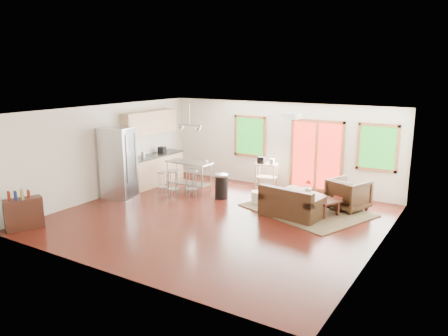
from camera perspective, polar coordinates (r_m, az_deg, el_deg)
The scene contains 29 objects.
floor at distance 10.74m, azimuth -0.85°, elevation -6.61°, with size 7.50×7.00×0.02m, color #340F0A.
ceiling at distance 10.18m, azimuth -0.90°, elevation 7.45°, with size 7.50×7.00×0.02m, color white.
back_wall at distance 13.42m, azimuth 7.25°, elevation 2.99°, with size 7.50×0.02×2.60m, color silver.
left_wall at distance 12.77m, azimuth -15.24°, elevation 2.14°, with size 0.02×7.00×2.60m, color silver.
right_wall at distance 8.99m, azimuth 19.78°, elevation -2.52°, with size 0.02×7.00×2.60m, color silver.
front_wall at distance 7.76m, azimuth -15.03°, elevation -4.56°, with size 7.50×0.02×2.60m, color silver.
window_left at distance 13.78m, azimuth 3.40°, elevation 4.16°, with size 1.10×0.05×1.30m.
french_doors at distance 12.96m, azimuth 11.95°, elevation 1.57°, with size 1.60×0.05×2.10m.
window_right at distance 12.43m, azimuth 19.42°, elevation 2.53°, with size 1.10×0.05×1.30m.
rug at distance 11.48m, azimuth 10.74°, elevation -5.42°, with size 2.89×2.22×0.03m, color #415838.
loveseat at distance 10.85m, azimuth 8.74°, elevation -4.80°, with size 1.56×1.02×0.78m.
coffee_table at distance 11.24m, azimuth 12.24°, elevation -4.04°, with size 1.21×1.01×0.42m.
armchair at distance 11.70m, azimuth 15.97°, elevation -3.13°, with size 0.87×0.82×0.90m, color black.
ottoman at distance 11.94m, azimuth 9.24°, elevation -3.68°, with size 0.63×0.63×0.42m, color black.
pouf at distance 11.87m, azimuth 4.51°, elevation -3.85°, with size 0.38×0.38×0.33m, color beige.
vase at distance 11.68m, azimuth 10.93°, elevation -2.55°, with size 0.22×0.23×0.32m.
book at distance 11.29m, azimuth 14.14°, elevation -3.09°, with size 0.22×0.03×0.29m, color maroon.
cabinets at distance 13.85m, azimuth -9.25°, elevation 1.66°, with size 0.64×2.24×2.30m.
refrigerator at distance 12.59m, azimuth -13.56°, elevation 0.68°, with size 0.96×0.94×1.99m.
island at distance 13.01m, azimuth -4.62°, elevation -0.36°, with size 1.41×0.58×0.89m.
cup at distance 12.40m, azimuth -2.37°, elevation 0.91°, with size 0.12×0.09×0.12m, color white.
bar_stool_a at distance 12.82m, azimuth -8.02°, elevation -1.18°, with size 0.38×0.38×0.66m.
bar_stool_b at distance 12.42m, azimuth -6.68°, elevation -1.19°, with size 0.48×0.48×0.78m.
bar_stool_c at distance 12.35m, azimuth -4.34°, elevation -1.17°, with size 0.45×0.45×0.79m.
trash_can at distance 12.26m, azimuth -0.33°, elevation -2.38°, with size 0.46×0.46×0.69m.
kitchen_cart at distance 13.21m, azimuth 5.47°, elevation 0.10°, with size 0.71×0.53×0.98m.
bookshelf at distance 10.92m, azimuth -24.71°, elevation -5.37°, with size 0.61×0.86×0.95m.
ceiling_flush at distance 9.97m, azimuth 8.82°, elevation 6.73°, with size 0.35×0.35×0.12m, color white.
pendant_light at distance 12.56m, azimuth -4.51°, elevation 5.14°, with size 0.80×0.18×0.79m.
Camera 1 is at (5.47, -8.53, 3.55)m, focal length 35.00 mm.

